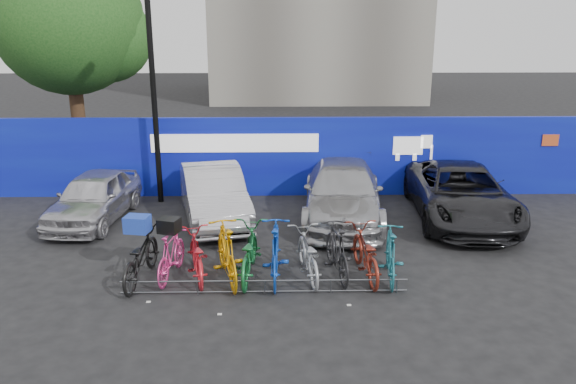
{
  "coord_description": "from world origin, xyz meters",
  "views": [
    {
      "loc": [
        0.27,
        -10.55,
        5.09
      ],
      "look_at": [
        0.51,
        2.0,
        1.3
      ],
      "focal_mm": 35.0,
      "sensor_mm": 36.0,
      "label": 1
    }
  ],
  "objects_px": {
    "car_2": "(343,192)",
    "bike_7": "(337,250)",
    "lamppost": "(153,90)",
    "bike_8": "(365,253)",
    "bike_0": "(140,256)",
    "bike_3": "(227,252)",
    "car_1": "(214,194)",
    "bike_4": "(248,252)",
    "tree": "(75,23)",
    "bike_6": "(307,255)",
    "bike_2": "(196,255)",
    "bike_rack": "(264,286)",
    "bike_5": "(276,252)",
    "bike_1": "(171,255)",
    "car_3": "(461,193)",
    "car_0": "(94,197)",
    "bike_9": "(391,254)"
  },
  "relations": [
    {
      "from": "car_1",
      "to": "bike_1",
      "type": "height_order",
      "value": "car_1"
    },
    {
      "from": "tree",
      "to": "car_3",
      "type": "relative_size",
      "value": 1.51
    },
    {
      "from": "car_3",
      "to": "bike_5",
      "type": "xyz_separation_m",
      "value": [
        -4.95,
        -3.66,
        -0.11
      ]
    },
    {
      "from": "bike_2",
      "to": "bike_9",
      "type": "height_order",
      "value": "bike_9"
    },
    {
      "from": "bike_rack",
      "to": "car_1",
      "type": "xyz_separation_m",
      "value": [
        -1.44,
        4.38,
        0.55
      ]
    },
    {
      "from": "bike_rack",
      "to": "bike_9",
      "type": "height_order",
      "value": "bike_9"
    },
    {
      "from": "tree",
      "to": "bike_8",
      "type": "bearing_deg",
      "value": -48.22
    },
    {
      "from": "car_1",
      "to": "bike_2",
      "type": "xyz_separation_m",
      "value": [
        0.02,
        -3.6,
        -0.22
      ]
    },
    {
      "from": "bike_2",
      "to": "bike_3",
      "type": "bearing_deg",
      "value": 153.18
    },
    {
      "from": "bike_0",
      "to": "bike_5",
      "type": "distance_m",
      "value": 2.76
    },
    {
      "from": "lamppost",
      "to": "bike_9",
      "type": "relative_size",
      "value": 3.34
    },
    {
      "from": "bike_4",
      "to": "bike_2",
      "type": "bearing_deg",
      "value": 4.17
    },
    {
      "from": "bike_1",
      "to": "car_2",
      "type": "bearing_deg",
      "value": -129.08
    },
    {
      "from": "bike_rack",
      "to": "bike_8",
      "type": "distance_m",
      "value": 2.23
    },
    {
      "from": "bike_4",
      "to": "bike_5",
      "type": "xyz_separation_m",
      "value": [
        0.56,
        -0.14,
        0.07
      ]
    },
    {
      "from": "car_3",
      "to": "bike_0",
      "type": "height_order",
      "value": "car_3"
    },
    {
      "from": "tree",
      "to": "car_1",
      "type": "height_order",
      "value": "tree"
    },
    {
      "from": "bike_1",
      "to": "bike_6",
      "type": "bearing_deg",
      "value": -172.5
    },
    {
      "from": "bike_2",
      "to": "lamppost",
      "type": "bearing_deg",
      "value": -84.71
    },
    {
      "from": "car_3",
      "to": "bike_0",
      "type": "bearing_deg",
      "value": -150.15
    },
    {
      "from": "tree",
      "to": "bike_6",
      "type": "bearing_deg",
      "value": -52.32
    },
    {
      "from": "bike_0",
      "to": "bike_7",
      "type": "bearing_deg",
      "value": -172.27
    },
    {
      "from": "tree",
      "to": "bike_6",
      "type": "distance_m",
      "value": 13.33
    },
    {
      "from": "lamppost",
      "to": "bike_8",
      "type": "xyz_separation_m",
      "value": [
        5.27,
        -5.24,
        -2.75
      ]
    },
    {
      "from": "bike_6",
      "to": "bike_7",
      "type": "height_order",
      "value": "bike_7"
    },
    {
      "from": "bike_4",
      "to": "bike_7",
      "type": "distance_m",
      "value": 1.84
    },
    {
      "from": "bike_8",
      "to": "tree",
      "type": "bearing_deg",
      "value": -53.97
    },
    {
      "from": "bike_2",
      "to": "bike_6",
      "type": "xyz_separation_m",
      "value": [
        2.3,
        -0.03,
        0.01
      ]
    },
    {
      "from": "bike_0",
      "to": "bike_3",
      "type": "xyz_separation_m",
      "value": [
        1.77,
        -0.02,
        0.08
      ]
    },
    {
      "from": "car_3",
      "to": "bike_2",
      "type": "distance_m",
      "value": 7.47
    },
    {
      "from": "car_3",
      "to": "bike_3",
      "type": "relative_size",
      "value": 2.54
    },
    {
      "from": "car_0",
      "to": "bike_9",
      "type": "distance_m",
      "value": 8.1
    },
    {
      "from": "car_2",
      "to": "bike_7",
      "type": "distance_m",
      "value": 3.67
    },
    {
      "from": "bike_2",
      "to": "bike_6",
      "type": "distance_m",
      "value": 2.3
    },
    {
      "from": "car_1",
      "to": "car_3",
      "type": "distance_m",
      "value": 6.61
    },
    {
      "from": "bike_0",
      "to": "bike_5",
      "type": "height_order",
      "value": "bike_5"
    },
    {
      "from": "bike_7",
      "to": "bike_8",
      "type": "relative_size",
      "value": 0.95
    },
    {
      "from": "car_1",
      "to": "tree",
      "type": "bearing_deg",
      "value": 117.14
    },
    {
      "from": "tree",
      "to": "bike_rack",
      "type": "bearing_deg",
      "value": -57.55
    },
    {
      "from": "bike_8",
      "to": "car_3",
      "type": "bearing_deg",
      "value": -136.92
    },
    {
      "from": "car_3",
      "to": "car_1",
      "type": "bearing_deg",
      "value": -176.22
    },
    {
      "from": "bike_4",
      "to": "bike_5",
      "type": "distance_m",
      "value": 0.58
    },
    {
      "from": "bike_4",
      "to": "bike_8",
      "type": "bearing_deg",
      "value": -176.63
    },
    {
      "from": "bike_4",
      "to": "bike_7",
      "type": "height_order",
      "value": "bike_7"
    },
    {
      "from": "lamppost",
      "to": "bike_1",
      "type": "bearing_deg",
      "value": -76.36
    },
    {
      "from": "bike_8",
      "to": "car_0",
      "type": "bearing_deg",
      "value": -34.02
    },
    {
      "from": "bike_6",
      "to": "bike_9",
      "type": "xyz_separation_m",
      "value": [
        1.69,
        -0.14,
        0.05
      ]
    },
    {
      "from": "bike_7",
      "to": "bike_6",
      "type": "bearing_deg",
      "value": -3.3
    },
    {
      "from": "lamppost",
      "to": "tree",
      "type": "bearing_deg",
      "value": 127.51
    },
    {
      "from": "car_1",
      "to": "bike_0",
      "type": "height_order",
      "value": "car_1"
    }
  ]
}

